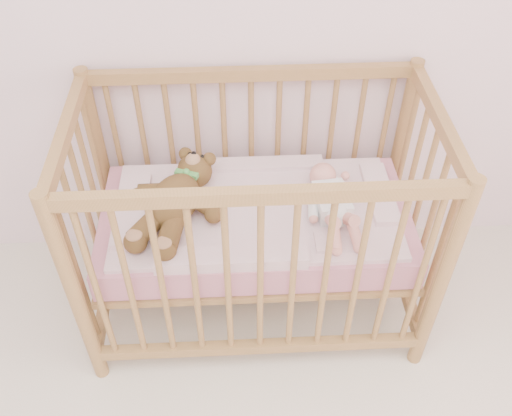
{
  "coord_description": "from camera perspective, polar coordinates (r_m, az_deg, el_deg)",
  "views": [
    {
      "loc": [
        0.13,
        -0.01,
        2.12
      ],
      "look_at": [
        0.21,
        1.55,
        0.62
      ],
      "focal_mm": 40.0,
      "sensor_mm": 36.0,
      "label": 1
    }
  ],
  "objects": [
    {
      "name": "crib",
      "position": [
        2.28,
        -0.06,
        -1.3
      ],
      "size": [
        1.36,
        0.76,
        1.0
      ],
      "primitive_type": null,
      "color": "#B1834B",
      "rests_on": "floor"
    },
    {
      "name": "mattress",
      "position": [
        2.29,
        -0.06,
        -1.57
      ],
      "size": [
        1.22,
        0.62,
        0.13
      ],
      "primitive_type": "cube",
      "color": "#D18292",
      "rests_on": "crib"
    },
    {
      "name": "blanket",
      "position": [
        2.24,
        -0.06,
        -0.22
      ],
      "size": [
        1.1,
        0.58,
        0.06
      ],
      "primitive_type": null,
      "color": "pink",
      "rests_on": "mattress"
    },
    {
      "name": "baby",
      "position": [
        2.2,
        7.62,
        1.09
      ],
      "size": [
        0.28,
        0.5,
        0.12
      ],
      "primitive_type": null,
      "rotation": [
        0.0,
        0.0,
        0.11
      ],
      "color": "white",
      "rests_on": "blanket"
    },
    {
      "name": "teddy_bear",
      "position": [
        2.18,
        -8.13,
        0.74
      ],
      "size": [
        0.57,
        0.67,
        0.16
      ],
      "primitive_type": null,
      "rotation": [
        0.0,
        0.0,
        -0.37
      ],
      "color": "brown",
      "rests_on": "blanket"
    }
  ]
}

